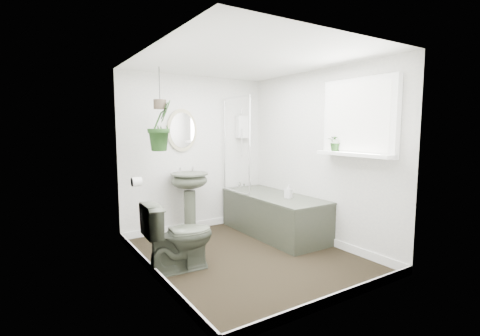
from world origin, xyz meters
TOP-DOWN VIEW (x-y plane):
  - floor at (0.00, 0.00)m, footprint 2.30×2.80m
  - ceiling at (0.00, 0.00)m, footprint 2.30×2.80m
  - wall_back at (0.00, 1.41)m, footprint 2.30×0.02m
  - wall_front at (0.00, -1.41)m, footprint 2.30×0.02m
  - wall_left at (-1.16, 0.00)m, footprint 0.02×2.80m
  - wall_right at (1.16, 0.00)m, footprint 0.02×2.80m
  - skirting at (0.00, 0.00)m, footprint 2.30×2.80m
  - bathtub at (0.80, 0.50)m, footprint 0.72×1.72m
  - bath_screen at (0.47, 0.99)m, footprint 0.04×0.72m
  - shower_box at (0.80, 1.34)m, footprint 0.20×0.10m
  - oval_mirror at (-0.22, 1.37)m, footprint 0.46×0.03m
  - wall_sconce at (-0.62, 1.36)m, footprint 0.04×0.04m
  - toilet_roll_holder at (-1.10, 0.70)m, footprint 0.11×0.11m
  - window_recess at (1.09, -0.70)m, footprint 0.08×1.00m
  - window_sill at (1.02, -0.70)m, footprint 0.18×1.00m
  - window_blinds at (1.04, -0.70)m, footprint 0.01×0.86m
  - toilet at (-0.85, 0.04)m, footprint 0.76×0.46m
  - pedestal_sink at (-0.22, 1.14)m, footprint 0.56×0.48m
  - sill_plant at (1.05, -0.40)m, footprint 0.22×0.19m
  - hanging_plant at (-0.70, 0.95)m, footprint 0.46×0.44m
  - soap_bottle at (0.82, 0.21)m, footprint 0.11×0.11m
  - hanging_pot at (-0.70, 0.95)m, footprint 0.16×0.16m

SIDE VIEW (x-z plane):
  - floor at x=0.00m, z-range -0.02..0.00m
  - skirting at x=0.00m, z-range 0.00..0.10m
  - bathtub at x=0.80m, z-range 0.00..0.58m
  - toilet at x=-0.85m, z-range 0.00..0.76m
  - pedestal_sink at x=-0.22m, z-range 0.00..0.90m
  - soap_bottle at x=0.82m, z-range 0.58..0.77m
  - toilet_roll_holder at x=-1.10m, z-range 0.84..0.96m
  - wall_back at x=0.00m, z-range 0.00..2.30m
  - wall_front at x=0.00m, z-range 0.00..2.30m
  - wall_left at x=-1.16m, z-range 0.00..2.30m
  - wall_right at x=1.16m, z-range 0.00..2.30m
  - window_sill at x=1.02m, z-range 1.21..1.25m
  - bath_screen at x=0.47m, z-range 0.58..1.98m
  - sill_plant at x=1.05m, z-range 1.25..1.48m
  - wall_sconce at x=-0.62m, z-range 1.29..1.51m
  - oval_mirror at x=-0.22m, z-range 1.19..1.81m
  - shower_box at x=0.80m, z-range 1.38..1.73m
  - hanging_plant at x=-0.70m, z-range 1.24..1.89m
  - window_recess at x=1.09m, z-range 1.20..2.10m
  - window_blinds at x=1.04m, z-range 1.27..2.03m
  - hanging_pot at x=-0.70m, z-range 1.77..1.89m
  - ceiling at x=0.00m, z-range 2.30..2.32m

